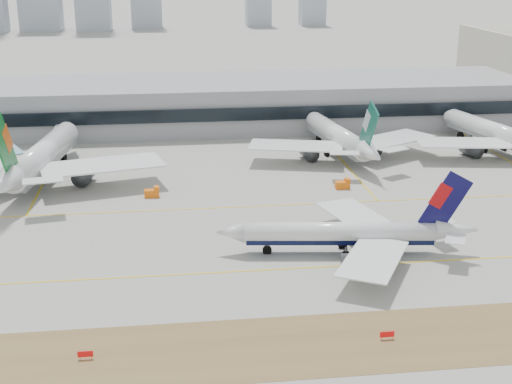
{
  "coord_description": "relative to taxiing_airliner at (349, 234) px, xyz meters",
  "views": [
    {
      "loc": [
        -11.9,
        -123.38,
        54.85
      ],
      "look_at": [
        6.01,
        18.0,
        7.5
      ],
      "focal_mm": 50.0,
      "sensor_mm": 36.0,
      "label": 1
    }
  ],
  "objects": [
    {
      "name": "hold_sign_right",
      "position": [
        -2.33,
        -32.61,
        -3.21
      ],
      "size": [
        2.2,
        0.15,
        1.35
      ],
      "color": "red",
      "rests_on": "ground"
    },
    {
      "name": "taxiing_airliner",
      "position": [
        0.0,
        0.0,
        0.0
      ],
      "size": [
        50.45,
        43.55,
        16.96
      ],
      "rotation": [
        0.0,
        0.0,
        3.02
      ],
      "color": "white",
      "rests_on": "ground"
    },
    {
      "name": "gse_c",
      "position": [
        8.75,
        39.87,
        -3.04
      ],
      "size": [
        3.55,
        2.0,
        2.6
      ],
      "color": "orange",
      "rests_on": "ground"
    },
    {
      "name": "hold_sign_left",
      "position": [
        -46.74,
        -32.61,
        -3.21
      ],
      "size": [
        2.2,
        0.15,
        1.35
      ],
      "color": "red",
      "rests_on": "ground"
    },
    {
      "name": "widebody_china_air",
      "position": [
        61.58,
        67.79,
        1.31
      ],
      "size": [
        55.63,
        55.36,
        20.33
      ],
      "rotation": [
        0.0,
        0.0,
        1.79
      ],
      "color": "white",
      "rests_on": "ground"
    },
    {
      "name": "gse_b",
      "position": [
        -38.06,
        39.24,
        -3.04
      ],
      "size": [
        3.55,
        2.0,
        2.6
      ],
      "color": "orange",
      "rests_on": "ground"
    },
    {
      "name": "widebody_cathay",
      "position": [
        14.85,
        69.41,
        1.29
      ],
      "size": [
        56.31,
        55.56,
        20.25
      ],
      "rotation": [
        0.0,
        0.0,
        1.71
      ],
      "color": "white",
      "rests_on": "ground"
    },
    {
      "name": "widebody_eva",
      "position": [
        -66.08,
        54.88,
        2.13
      ],
      "size": [
        64.99,
        64.14,
        23.39
      ],
      "rotation": [
        0.0,
        0.0,
        1.43
      ],
      "color": "white",
      "rests_on": "ground"
    },
    {
      "name": "ground",
      "position": [
        -21.86,
        -0.61,
        -4.09
      ],
      "size": [
        3000.0,
        3000.0,
        0.0
      ],
      "primitive_type": "plane",
      "color": "#9A9890",
      "rests_on": "ground"
    },
    {
      "name": "terminal",
      "position": [
        -21.86,
        114.23,
        3.41
      ],
      "size": [
        280.0,
        43.1,
        15.0
      ],
      "color": "gray",
      "rests_on": "ground"
    }
  ]
}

